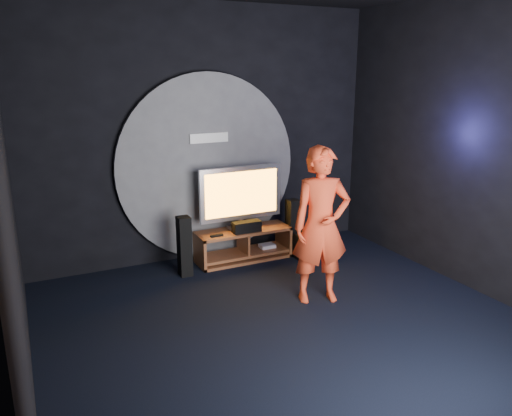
{
  "coord_description": "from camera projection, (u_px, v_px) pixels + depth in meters",
  "views": [
    {
      "loc": [
        -2.4,
        -4.04,
        2.63
      ],
      "look_at": [
        0.07,
        1.05,
        1.05
      ],
      "focal_mm": 35.0,
      "sensor_mm": 36.0,
      "label": 1
    }
  ],
  "objects": [
    {
      "name": "center_speaker",
      "position": [
        247.0,
        227.0,
        6.9
      ],
      "size": [
        0.4,
        0.15,
        0.15
      ],
      "primitive_type": "cube",
      "color": "black",
      "rests_on": "media_console"
    },
    {
      "name": "remote",
      "position": [
        217.0,
        236.0,
        6.72
      ],
      "size": [
        0.18,
        0.05,
        0.02
      ],
      "primitive_type": "cube",
      "color": "black",
      "rests_on": "media_console"
    },
    {
      "name": "subwoofer",
      "position": [
        305.0,
        244.0,
        7.21
      ],
      "size": [
        0.33,
        0.33,
        0.37
      ],
      "primitive_type": "cube",
      "color": "black",
      "rests_on": "ground"
    },
    {
      "name": "floor",
      "position": [
        294.0,
        330.0,
        5.21
      ],
      "size": [
        5.0,
        5.0,
        0.0
      ],
      "primitive_type": "plane",
      "color": "black",
      "rests_on": "ground"
    },
    {
      "name": "back_wall",
      "position": [
        206.0,
        135.0,
        6.91
      ],
      "size": [
        5.0,
        0.04,
        3.5
      ],
      "primitive_type": "cube",
      "color": "black",
      "rests_on": "ground"
    },
    {
      "name": "media_console",
      "position": [
        244.0,
        246.0,
        7.09
      ],
      "size": [
        1.35,
        0.45,
        0.45
      ],
      "color": "#94542D",
      "rests_on": "ground"
    },
    {
      "name": "player",
      "position": [
        321.0,
        226.0,
        5.67
      ],
      "size": [
        0.76,
        0.6,
        1.82
      ],
      "primitive_type": "imported",
      "rotation": [
        0.0,
        0.0,
        -0.28
      ],
      "color": "red",
      "rests_on": "ground"
    },
    {
      "name": "tv",
      "position": [
        241.0,
        195.0,
        6.94
      ],
      "size": [
        1.21,
        0.22,
        0.89
      ],
      "color": "#B8B8C0",
      "rests_on": "media_console"
    },
    {
      "name": "left_wall",
      "position": [
        6.0,
        192.0,
        3.69
      ],
      "size": [
        0.04,
        5.0,
        3.5
      ],
      "primitive_type": "cube",
      "color": "black",
      "rests_on": "ground"
    },
    {
      "name": "wall_disc_panel",
      "position": [
        208.0,
        167.0,
        6.98
      ],
      "size": [
        2.6,
        0.11,
        2.6
      ],
      "color": "#515156",
      "rests_on": "ground"
    },
    {
      "name": "right_wall",
      "position": [
        483.0,
        147.0,
        5.79
      ],
      "size": [
        0.04,
        5.0,
        3.5
      ],
      "primitive_type": "cube",
      "color": "black",
      "rests_on": "ground"
    },
    {
      "name": "tower_speaker_right",
      "position": [
        292.0,
        226.0,
        7.33
      ],
      "size": [
        0.16,
        0.18,
        0.8
      ],
      "primitive_type": "cube",
      "color": "black",
      "rests_on": "ground"
    },
    {
      "name": "tower_speaker_left",
      "position": [
        184.0,
        246.0,
        6.49
      ],
      "size": [
        0.16,
        0.18,
        0.8
      ],
      "primitive_type": "cube",
      "color": "black",
      "rests_on": "ground"
    }
  ]
}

